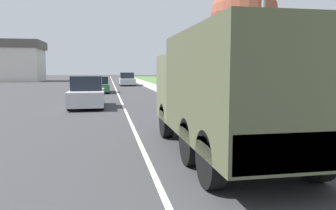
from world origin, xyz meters
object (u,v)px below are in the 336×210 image
(car_nearest_ahead, at_px, (87,93))
(car_third_ahead, at_px, (127,80))
(military_truck, at_px, (226,89))
(pickup_truck, at_px, (297,95))
(car_second_ahead, at_px, (100,85))

(car_nearest_ahead, bearing_deg, car_third_ahead, 81.49)
(military_truck, relative_size, car_third_ahead, 1.38)
(car_nearest_ahead, relative_size, car_third_ahead, 0.89)
(car_third_ahead, xyz_separation_m, pickup_truck, (6.25, -28.95, 0.13))
(military_truck, distance_m, car_third_ahead, 35.58)
(military_truck, relative_size, car_second_ahead, 1.46)
(car_third_ahead, bearing_deg, pickup_truck, -77.82)
(military_truck, height_order, car_second_ahead, military_truck)
(car_second_ahead, bearing_deg, military_truck, -81.39)
(car_second_ahead, bearing_deg, car_nearest_ahead, -92.15)
(pickup_truck, bearing_deg, car_nearest_ahead, 155.23)
(military_truck, distance_m, car_second_ahead, 23.18)
(car_second_ahead, xyz_separation_m, car_third_ahead, (3.21, 12.67, 0.09))
(military_truck, distance_m, car_nearest_ahead, 11.88)
(car_nearest_ahead, height_order, pickup_truck, pickup_truck)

